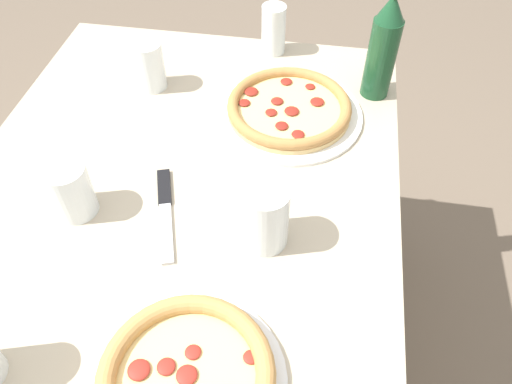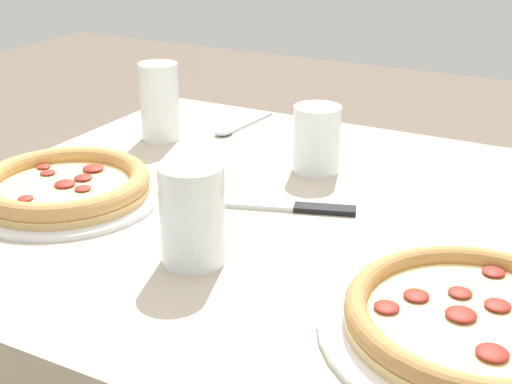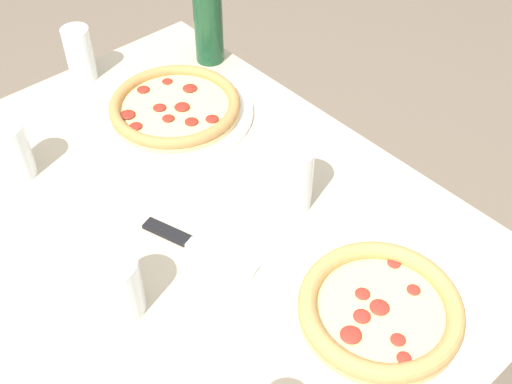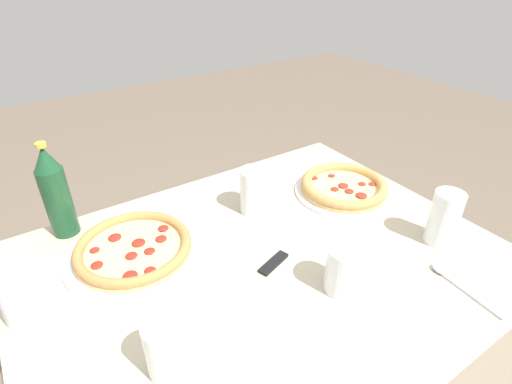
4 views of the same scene
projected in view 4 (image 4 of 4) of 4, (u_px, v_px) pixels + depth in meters
table at (263, 356)px, 1.16m from camera, size 1.12×0.88×0.73m
pizza_margherita at (134, 249)px, 0.97m from camera, size 0.34×0.34×0.04m
pizza_pepperoni at (344, 187)px, 1.22m from camera, size 0.30×0.30×0.04m
glass_water at (344, 271)px, 0.86m from camera, size 0.08×0.08×0.11m
glass_iced_tea at (16, 301)px, 0.78m from camera, size 0.06×0.06×0.13m
glass_mango_juice at (165, 350)px, 0.69m from camera, size 0.07×0.07×0.12m
glass_cola at (444, 220)px, 1.00m from camera, size 0.07×0.07×0.14m
glass_lemonade at (255, 192)px, 1.12m from camera, size 0.08×0.08×0.13m
beer_bottle at (55, 192)px, 1.00m from camera, size 0.07×0.07×0.26m
knife at (287, 251)px, 0.99m from camera, size 0.22×0.09×0.01m
spoon at (456, 281)px, 0.90m from camera, size 0.04×0.18×0.01m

